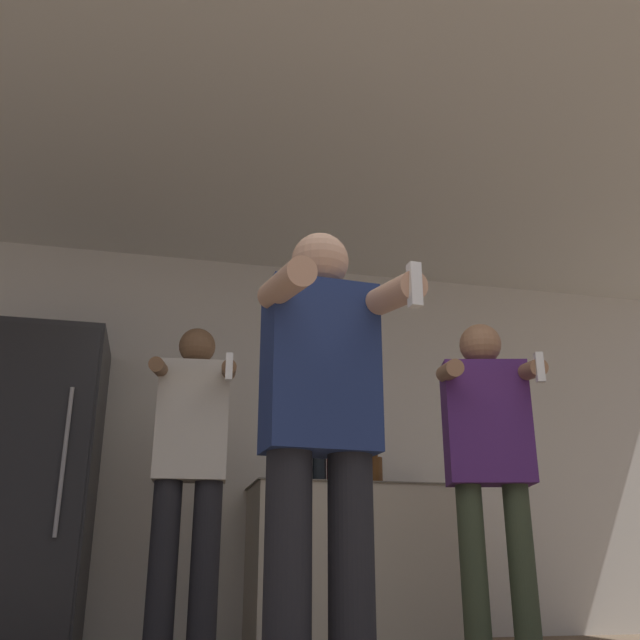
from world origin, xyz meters
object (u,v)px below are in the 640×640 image
at_px(refrigerator, 24,484).
at_px(person_man_side, 489,451).
at_px(bottle_clear_vodka, 334,468).
at_px(bottle_brown_liquor, 305,469).
at_px(bottle_short_whiskey, 319,468).
at_px(person_woman_foreground, 322,423).
at_px(person_spectator_back, 190,465).
at_px(bottle_red_label, 376,470).

relative_size(refrigerator, person_man_side, 1.10).
bearing_deg(bottle_clear_vodka, bottle_brown_liquor, 180.00).
height_order(bottle_short_whiskey, person_man_side, person_man_side).
bearing_deg(bottle_clear_vodka, bottle_short_whiskey, 180.00).
relative_size(refrigerator, person_woman_foreground, 1.15).
distance_m(bottle_clear_vodka, person_man_side, 1.31).
bearing_deg(person_man_side, person_spectator_back, 154.05).
bearing_deg(person_spectator_back, refrigerator, 149.06).
distance_m(bottle_clear_vodka, bottle_red_label, 0.28).
distance_m(bottle_clear_vodka, person_woman_foreground, 2.28).
height_order(refrigerator, person_spectator_back, refrigerator).
xyz_separation_m(person_man_side, person_spectator_back, (-1.40, 0.68, -0.01)).
bearing_deg(person_man_side, bottle_short_whiskey, 115.15).
distance_m(bottle_red_label, person_spectator_back, 1.32).
xyz_separation_m(bottle_brown_liquor, bottle_short_whiskey, (0.09, 0.00, 0.01)).
xyz_separation_m(bottle_short_whiskey, person_man_side, (0.57, -1.22, -0.06)).
relative_size(bottle_clear_vodka, bottle_red_label, 1.06).
bearing_deg(bottle_brown_liquor, refrigerator, 179.74).
distance_m(refrigerator, bottle_red_label, 2.12).
bearing_deg(person_woman_foreground, person_spectator_back, 101.50).
bearing_deg(bottle_short_whiskey, bottle_red_label, -0.00).
bearing_deg(bottle_short_whiskey, person_man_side, -64.85).
bearing_deg(person_man_side, bottle_red_label, 99.34).
xyz_separation_m(bottle_clear_vodka, bottle_short_whiskey, (-0.10, 0.00, -0.01)).
xyz_separation_m(bottle_red_label, person_man_side, (0.20, -1.22, -0.06)).
bearing_deg(bottle_brown_liquor, person_woman_foreground, -100.38).
distance_m(bottle_brown_liquor, person_man_side, 1.39).
bearing_deg(person_spectator_back, bottle_red_label, 24.07).
xyz_separation_m(bottle_brown_liquor, person_woman_foreground, (-0.40, -2.20, -0.16)).
relative_size(bottle_brown_liquor, person_woman_foreground, 0.17).
bearing_deg(refrigerator, bottle_short_whiskey, -0.24).
relative_size(refrigerator, bottle_red_label, 6.94).
xyz_separation_m(bottle_brown_liquor, bottle_red_label, (0.46, -0.00, 0.01)).
distance_m(refrigerator, person_spectator_back, 1.06).
bearing_deg(person_man_side, bottle_clear_vodka, 111.36).
height_order(refrigerator, person_woman_foreground, refrigerator).
xyz_separation_m(refrigerator, bottle_short_whiskey, (1.74, -0.01, 0.14)).
bearing_deg(bottle_brown_liquor, person_man_side, -61.48).
xyz_separation_m(refrigerator, bottle_red_label, (2.11, -0.01, 0.14)).
relative_size(bottle_short_whiskey, person_man_side, 0.16).
height_order(refrigerator, bottle_red_label, refrigerator).
relative_size(person_man_side, person_spectator_back, 0.94).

